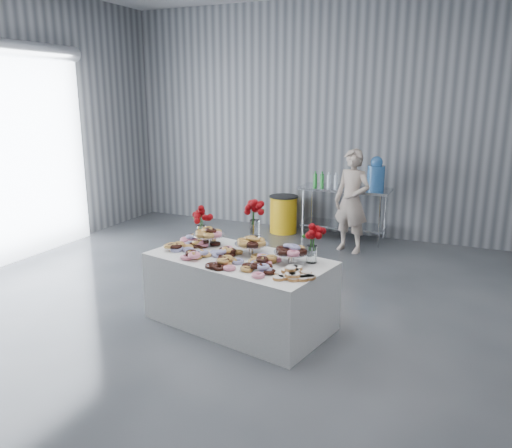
# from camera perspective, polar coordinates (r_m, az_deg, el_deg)

# --- Properties ---
(ground) EXTENTS (9.00, 9.00, 0.00)m
(ground) POSITION_cam_1_polar(r_m,az_deg,el_deg) (5.24, -4.40, -12.87)
(ground) COLOR #36393E
(ground) RESTS_ON ground
(room_walls) EXTENTS (8.04, 9.04, 4.02)m
(room_walls) POSITION_cam_1_polar(r_m,az_deg,el_deg) (4.86, -7.59, 17.12)
(room_walls) COLOR gray
(room_walls) RESTS_ON ground
(display_table) EXTENTS (2.06, 1.37, 0.75)m
(display_table) POSITION_cam_1_polar(r_m,az_deg,el_deg) (5.39, -1.90, -7.64)
(display_table) COLOR white
(display_table) RESTS_ON ground
(prep_table) EXTENTS (1.50, 0.60, 0.90)m
(prep_table) POSITION_cam_1_polar(r_m,az_deg,el_deg) (8.61, 10.07, 2.27)
(prep_table) COLOR silver
(prep_table) RESTS_ON ground
(donut_mounds) EXTENTS (1.93, 1.15, 0.09)m
(donut_mounds) POSITION_cam_1_polar(r_m,az_deg,el_deg) (5.21, -2.18, -3.54)
(donut_mounds) COLOR #C18D46
(donut_mounds) RESTS_ON display_table
(cake_stand_left) EXTENTS (0.36, 0.36, 0.17)m
(cake_stand_left) POSITION_cam_1_polar(r_m,az_deg,el_deg) (5.67, -5.42, -1.09)
(cake_stand_left) COLOR silver
(cake_stand_left) RESTS_ON display_table
(cake_stand_mid) EXTENTS (0.36, 0.36, 0.17)m
(cake_stand_mid) POSITION_cam_1_polar(r_m,az_deg,el_deg) (5.31, -0.53, -2.10)
(cake_stand_mid) COLOR silver
(cake_stand_mid) RESTS_ON display_table
(cake_stand_right) EXTENTS (0.36, 0.36, 0.17)m
(cake_stand_right) POSITION_cam_1_polar(r_m,az_deg,el_deg) (5.04, 4.06, -3.05)
(cake_stand_right) COLOR silver
(cake_stand_right) RESTS_ON display_table
(danish_pile) EXTENTS (0.48, 0.48, 0.11)m
(danish_pile) POSITION_cam_1_polar(r_m,az_deg,el_deg) (4.73, 4.19, -5.34)
(danish_pile) COLOR white
(danish_pile) RESTS_ON display_table
(bouquet_left) EXTENTS (0.26, 0.26, 0.42)m
(bouquet_left) POSITION_cam_1_polar(r_m,az_deg,el_deg) (5.83, -6.30, 0.92)
(bouquet_left) COLOR white
(bouquet_left) RESTS_ON display_table
(bouquet_right) EXTENTS (0.26, 0.26, 0.42)m
(bouquet_right) POSITION_cam_1_polar(r_m,az_deg,el_deg) (5.05, 6.44, -1.22)
(bouquet_right) COLOR white
(bouquet_right) RESTS_ON display_table
(bouquet_center) EXTENTS (0.26, 0.26, 0.57)m
(bouquet_center) POSITION_cam_1_polar(r_m,az_deg,el_deg) (5.46, -0.14, 0.96)
(bouquet_center) COLOR silver
(bouquet_center) RESTS_ON display_table
(water_jug) EXTENTS (0.28, 0.28, 0.55)m
(water_jug) POSITION_cam_1_polar(r_m,az_deg,el_deg) (8.41, 13.55, 5.48)
(water_jug) COLOR #3979C4
(water_jug) RESTS_ON prep_table
(drink_bottles) EXTENTS (0.54, 0.08, 0.27)m
(drink_bottles) POSITION_cam_1_polar(r_m,az_deg,el_deg) (8.52, 7.94, 5.07)
(drink_bottles) COLOR #268C33
(drink_bottles) RESTS_ON prep_table
(person) EXTENTS (0.68, 0.55, 1.62)m
(person) POSITION_cam_1_polar(r_m,az_deg,el_deg) (7.91, 10.90, 2.58)
(person) COLOR #CC8C93
(person) RESTS_ON ground
(trash_barrel) EXTENTS (0.52, 0.52, 0.67)m
(trash_barrel) POSITION_cam_1_polar(r_m,az_deg,el_deg) (8.99, 3.16, 1.14)
(trash_barrel) COLOR gold
(trash_barrel) RESTS_ON ground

